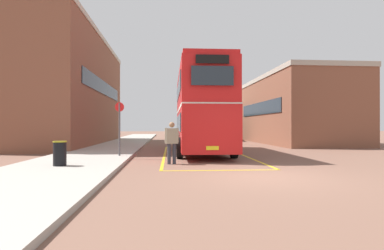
{
  "coord_description": "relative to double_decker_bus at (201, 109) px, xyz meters",
  "views": [
    {
      "loc": [
        -2.89,
        -9.21,
        1.53
      ],
      "look_at": [
        -1.12,
        11.63,
        1.6
      ],
      "focal_mm": 29.25,
      "sensor_mm": 36.0,
      "label": 1
    }
  ],
  "objects": [
    {
      "name": "ground_plane",
      "position": [
        0.88,
        5.71,
        -2.51
      ],
      "size": [
        135.6,
        135.6,
        0.0
      ],
      "primitive_type": "plane",
      "color": "brown"
    },
    {
      "name": "sidewalk_left",
      "position": [
        -5.62,
        8.11,
        -2.44
      ],
      "size": [
        4.0,
        57.6,
        0.14
      ],
      "primitive_type": "cube",
      "color": "#A39E93",
      "rests_on": "ground"
    },
    {
      "name": "brick_building_left",
      "position": [
        -9.75,
        9.1,
        1.99
      ],
      "size": [
        5.19,
        18.83,
        9.0
      ],
      "color": "brown",
      "rests_on": "ground"
    },
    {
      "name": "depot_building_right",
      "position": [
        9.51,
        9.53,
        0.48
      ],
      "size": [
        6.39,
        14.48,
        5.98
      ],
      "color": "brown",
      "rests_on": "ground"
    },
    {
      "name": "double_decker_bus",
      "position": [
        0.0,
        0.0,
        0.0
      ],
      "size": [
        3.0,
        10.51,
        4.75
      ],
      "color": "black",
      "rests_on": "ground"
    },
    {
      "name": "single_deck_bus",
      "position": [
        3.18,
        17.16,
        -0.87
      ],
      "size": [
        3.66,
        9.25,
        3.02
      ],
      "color": "black",
      "rests_on": "ground"
    },
    {
      "name": "pedestrian_boarding",
      "position": [
        -1.76,
        -5.31,
        -1.53
      ],
      "size": [
        0.56,
        0.32,
        1.7
      ],
      "color": "#2D2D38",
      "rests_on": "ground"
    },
    {
      "name": "litter_bin",
      "position": [
        -5.7,
        -6.6,
        -1.94
      ],
      "size": [
        0.47,
        0.47,
        0.86
      ],
      "color": "black",
      "rests_on": "sidewalk_left"
    },
    {
      "name": "bus_stop_sign",
      "position": [
        -4.16,
        -3.04,
        -0.86
      ],
      "size": [
        0.43,
        0.15,
        2.51
      ],
      "color": "#4C4C51",
      "rests_on": "sidewalk_left"
    },
    {
      "name": "bay_marking_yellow",
      "position": [
        -0.02,
        -1.94,
        -2.51
      ],
      "size": [
        4.45,
        12.53,
        0.01
      ],
      "color": "gold",
      "rests_on": "ground"
    }
  ]
}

